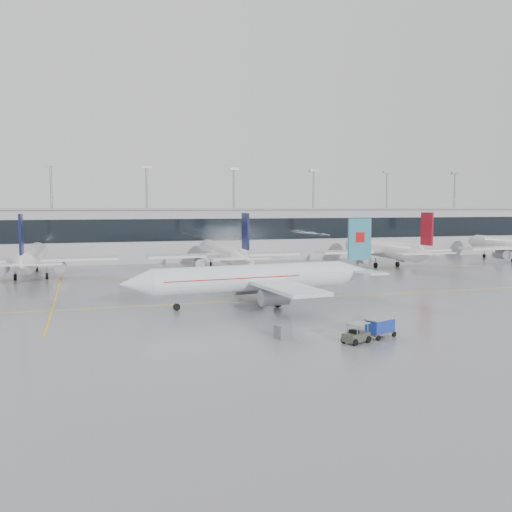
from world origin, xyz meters
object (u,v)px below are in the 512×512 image
object	(u,v)px
air_canada_jet	(261,278)
baggage_tug	(356,336)
gse_unit	(283,332)
baggage_cart	(380,326)

from	to	relation	value
air_canada_jet	baggage_tug	xyz separation A→B (m)	(2.32, -22.62, -2.86)
gse_unit	baggage_tug	bearing A→B (deg)	-46.27
air_canada_jet	baggage_cart	distance (m)	22.06
air_canada_jet	baggage_cart	xyz separation A→B (m)	(5.62, -21.20, -2.41)
baggage_tug	air_canada_jet	bearing A→B (deg)	72.60
baggage_tug	baggage_cart	xyz separation A→B (m)	(3.31, 1.42, 0.45)
air_canada_jet	baggage_cart	world-z (taller)	air_canada_jet
air_canada_jet	gse_unit	size ratio (longest dim) A/B	26.69
baggage_tug	baggage_cart	distance (m)	3.63
baggage_cart	gse_unit	size ratio (longest dim) A/B	2.61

